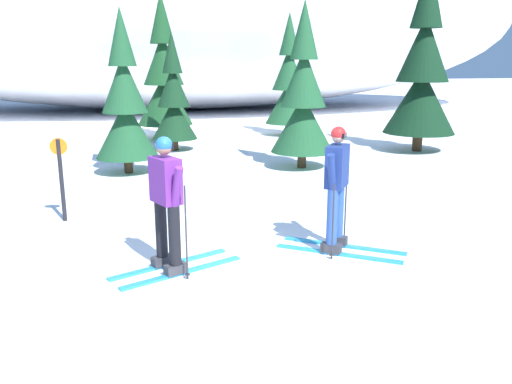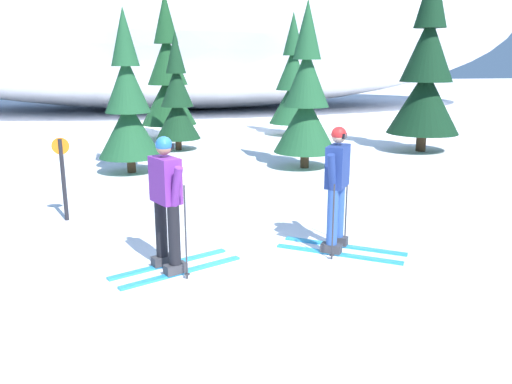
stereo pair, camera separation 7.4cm
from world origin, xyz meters
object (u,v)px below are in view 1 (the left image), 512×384
(skier_purple_jacket, at_px, (167,202))
(pine_tree_center, at_px, (174,102))
(pine_tree_center_right, at_px, (303,100))
(pine_tree_far_right, at_px, (422,74))
(trail_marker_post, at_px, (61,174))
(pine_tree_center_left, at_px, (164,79))
(pine_tree_right, at_px, (289,85))
(skier_navy_jacket, at_px, (337,187))
(pine_tree_left, at_px, (125,106))

(skier_purple_jacket, height_order, pine_tree_center, pine_tree_center)
(pine_tree_center, distance_m, pine_tree_center_right, 4.40)
(pine_tree_far_right, height_order, trail_marker_post, pine_tree_far_right)
(pine_tree_center_left, relative_size, trail_marker_post, 3.40)
(pine_tree_right, xyz_separation_m, trail_marker_post, (-6.26, -9.23, -0.96))
(pine_tree_center_right, bearing_deg, pine_tree_far_right, 23.20)
(skier_navy_jacket, height_order, skier_purple_jacket, skier_navy_jacket)
(skier_navy_jacket, distance_m, pine_tree_right, 11.69)
(skier_navy_jacket, height_order, pine_tree_far_right, pine_tree_far_right)
(skier_navy_jacket, relative_size, trail_marker_post, 1.26)
(pine_tree_left, relative_size, pine_tree_far_right, 0.71)
(pine_tree_left, xyz_separation_m, pine_tree_center_right, (4.22, -0.20, 0.09))
(pine_tree_center_right, bearing_deg, pine_tree_right, 78.86)
(pine_tree_center_left, bearing_deg, trail_marker_post, -101.98)
(pine_tree_center_right, xyz_separation_m, pine_tree_right, (1.12, 5.69, 0.08))
(skier_purple_jacket, xyz_separation_m, pine_tree_left, (-0.74, 6.27, 0.67))
(pine_tree_center_left, bearing_deg, skier_navy_jacket, -79.98)
(pine_tree_center_right, bearing_deg, skier_purple_jacket, -119.85)
(pine_tree_center_right, relative_size, pine_tree_far_right, 0.75)
(pine_tree_right, bearing_deg, pine_tree_far_right, -53.90)
(pine_tree_left, bearing_deg, pine_tree_right, 45.79)
(pine_tree_right, relative_size, trail_marker_post, 3.00)
(pine_tree_left, distance_m, pine_tree_center_right, 4.23)
(skier_navy_jacket, xyz_separation_m, pine_tree_center_right, (1.15, 5.75, 0.75))
(skier_navy_jacket, distance_m, pine_tree_center_right, 5.91)
(pine_tree_center_left, bearing_deg, pine_tree_center_right, -60.90)
(skier_purple_jacket, height_order, pine_tree_center_left, pine_tree_center_left)
(pine_tree_right, height_order, trail_marker_post, pine_tree_right)
(pine_tree_center_left, height_order, pine_tree_center_right, pine_tree_center_left)
(pine_tree_center_right, xyz_separation_m, pine_tree_far_right, (4.02, 1.72, 0.55))
(pine_tree_left, distance_m, pine_tree_far_right, 8.40)
(pine_tree_left, relative_size, pine_tree_center_right, 0.95)
(pine_tree_left, height_order, pine_tree_center, pine_tree_left)
(pine_tree_center_left, xyz_separation_m, pine_tree_center_right, (3.18, -5.71, -0.32))
(skier_navy_jacket, height_order, pine_tree_center, pine_tree_center)
(skier_purple_jacket, relative_size, pine_tree_center_left, 0.36)
(pine_tree_center, xyz_separation_m, pine_tree_right, (4.10, 2.47, 0.33))
(pine_tree_center_right, distance_m, pine_tree_right, 5.80)
(pine_tree_right, distance_m, trail_marker_post, 11.19)
(pine_tree_center, relative_size, trail_marker_post, 2.44)
(pine_tree_left, relative_size, pine_tree_center_left, 0.79)
(skier_purple_jacket, distance_m, pine_tree_far_right, 10.90)
(skier_purple_jacket, height_order, pine_tree_left, pine_tree_left)
(pine_tree_center, relative_size, pine_tree_right, 0.81)
(pine_tree_center_right, bearing_deg, pine_tree_left, 177.34)
(pine_tree_center_left, distance_m, pine_tree_center, 2.56)
(pine_tree_left, bearing_deg, pine_tree_center_right, -2.66)
(pine_tree_center, distance_m, pine_tree_right, 4.80)
(pine_tree_left, height_order, pine_tree_right, pine_tree_right)
(skier_purple_jacket, bearing_deg, trail_marker_post, 123.04)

